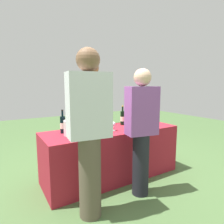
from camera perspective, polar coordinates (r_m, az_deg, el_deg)
name	(u,v)px	position (r m, az deg, el deg)	size (l,w,h in m)	color
ground_plane	(112,176)	(3.08, 0.00, -18.26)	(12.00, 12.00, 0.00)	#476638
tasting_table	(112,153)	(2.93, 0.00, -11.91)	(1.98, 0.70, 0.72)	maroon
wine_bottle_0	(63,124)	(2.65, -14.30, -3.59)	(0.07, 0.07, 0.31)	black
wine_bottle_1	(91,122)	(2.78, -6.08, -2.82)	(0.07, 0.07, 0.33)	black
wine_bottle_2	(104,121)	(2.82, -2.39, -2.52)	(0.08, 0.08, 0.33)	black
wine_bottle_3	(123,118)	(3.10, 3.12, -1.73)	(0.07, 0.07, 0.31)	black
wine_bottle_4	(132,117)	(3.22, 5.86, -1.41)	(0.08, 0.08, 0.31)	black
wine_bottle_5	(147,116)	(3.37, 10.39, -1.12)	(0.08, 0.08, 0.30)	black
wine_glass_0	(81,129)	(2.44, -9.05, -4.95)	(0.07, 0.07, 0.13)	silver
wine_glass_1	(86,127)	(2.56, -7.78, -4.27)	(0.07, 0.07, 0.14)	silver
wine_glass_2	(106,126)	(2.54, -1.88, -4.02)	(0.07, 0.07, 0.15)	silver
wine_glass_3	(108,125)	(2.64, -1.09, -3.90)	(0.06, 0.06, 0.13)	silver
wine_glass_4	(113,125)	(2.71, 0.35, -3.71)	(0.07, 0.07, 0.13)	silver
wine_glass_5	(143,121)	(2.96, 9.04, -2.55)	(0.07, 0.07, 0.14)	silver
ice_bucket	(73,128)	(2.53, -11.50, -4.54)	(0.23, 0.23, 0.19)	silver
server_pouring	(92,109)	(3.26, -5.83, 0.94)	(0.43, 0.27, 1.76)	brown
guest_0	(89,129)	(1.93, -6.74, -4.99)	(0.44, 0.28, 1.71)	brown
guest_1	(141,128)	(2.37, 8.65, -4.72)	(0.40, 0.27, 1.55)	black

